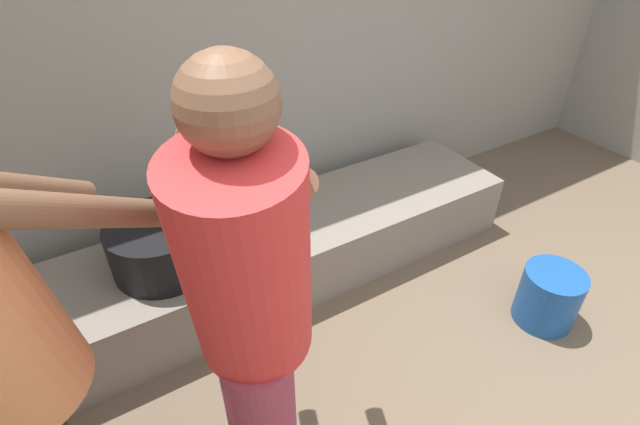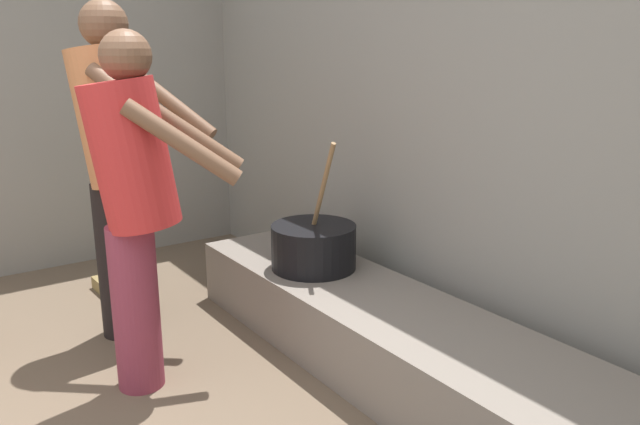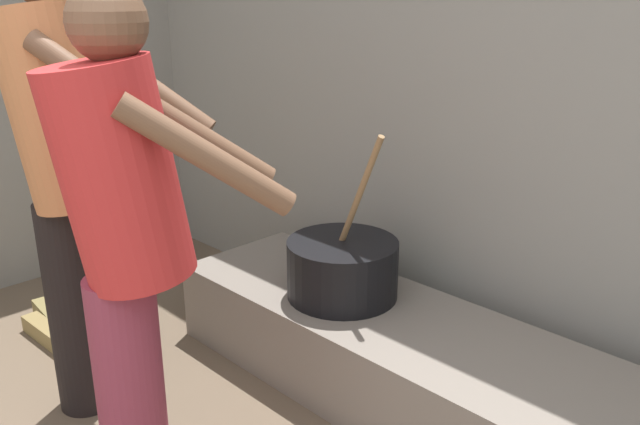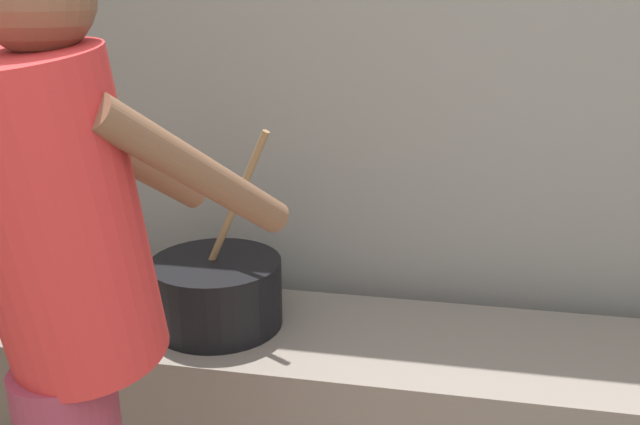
{
  "view_description": "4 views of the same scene",
  "coord_description": "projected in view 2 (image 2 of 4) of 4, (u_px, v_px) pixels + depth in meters",
  "views": [
    {
      "loc": [
        -1.04,
        0.2,
        1.77
      ],
      "look_at": [
        -0.22,
        1.56,
        0.63
      ],
      "focal_mm": 26.57,
      "sensor_mm": 36.0,
      "label": 1
    },
    {
      "loc": [
        1.69,
        0.2,
        1.45
      ],
      "look_at": [
        -0.28,
        1.58,
        0.81
      ],
      "focal_mm": 34.48,
      "sensor_mm": 36.0,
      "label": 2
    },
    {
      "loc": [
        0.78,
        0.2,
        1.49
      ],
      "look_at": [
        -0.57,
        1.55,
        0.84
      ],
      "focal_mm": 36.18,
      "sensor_mm": 36.0,
      "label": 3
    },
    {
      "loc": [
        -0.07,
        -0.06,
        1.43
      ],
      "look_at": [
        -0.39,
        1.56,
        0.88
      ],
      "focal_mm": 37.79,
      "sensor_mm": 36.0,
      "label": 4
    }
  ],
  "objects": [
    {
      "name": "cook_in_orange_shirt",
      "position": [
        114.0,
        152.0,
        2.98
      ],
      "size": [
        0.74,
        0.67,
        1.67
      ],
      "color": "black",
      "rests_on": "ground_plane"
    },
    {
      "name": "block_enclosure_rear",
      "position": [
        520.0,
        122.0,
        2.66
      ],
      "size": [
        5.64,
        0.2,
        2.28
      ],
      "primitive_type": "cube",
      "color": "gray",
      "rests_on": "ground_plane"
    },
    {
      "name": "firewood_pile",
      "position": [
        119.0,
        290.0,
        3.72
      ],
      "size": [
        0.75,
        0.31,
        0.08
      ],
      "color": "#A07643",
      "rests_on": "ground_plane"
    },
    {
      "name": "hearth_ledge",
      "position": [
        387.0,
        338.0,
        2.8
      ],
      "size": [
        2.57,
        0.6,
        0.34
      ],
      "primitive_type": "cube",
      "color": "slate",
      "rests_on": "ground_plane"
    },
    {
      "name": "cooking_pot_main",
      "position": [
        314.0,
        246.0,
        3.18
      ],
      "size": [
        0.44,
        0.44,
        0.68
      ],
      "color": "black",
      "rests_on": "hearth_ledge"
    },
    {
      "name": "cook_in_red_shirt",
      "position": [
        135.0,
        195.0,
        2.52
      ],
      "size": [
        0.59,
        0.72,
        1.53
      ],
      "color": "#8C3347",
      "rests_on": "ground_plane"
    }
  ]
}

